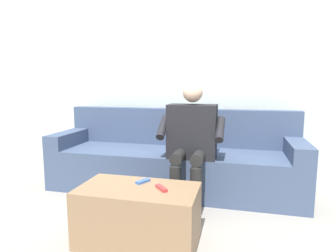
% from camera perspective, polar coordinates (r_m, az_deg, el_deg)
% --- Properties ---
extents(ground_plane, '(8.00, 8.00, 0.00)m').
position_cam_1_polar(ground_plane, '(2.61, -2.52, -17.48)').
color(ground_plane, gray).
extents(back_wall, '(5.65, 0.06, 2.69)m').
position_cam_1_polar(back_wall, '(3.59, 3.22, 11.64)').
color(back_wall, silver).
rests_on(back_wall, ground).
extents(couch, '(2.65, 0.77, 0.86)m').
position_cam_1_polar(couch, '(3.16, 1.20, -7.13)').
color(couch, '#3D4C6B').
rests_on(couch, ground).
extents(coffee_table, '(0.84, 0.46, 0.41)m').
position_cam_1_polar(coffee_table, '(2.16, -5.91, -17.22)').
color(coffee_table, '#8C6B4C').
rests_on(coffee_table, ground).
extents(person_solo_seated, '(0.61, 0.51, 1.16)m').
position_cam_1_polar(person_solo_seated, '(2.69, 4.65, -2.00)').
color(person_solo_seated, black).
rests_on(person_solo_seated, ground).
extents(remote_blue, '(0.09, 0.12, 0.02)m').
position_cam_1_polar(remote_blue, '(2.17, -4.95, -10.91)').
color(remote_blue, '#3860B7').
rests_on(remote_blue, coffee_table).
extents(remote_red, '(0.11, 0.12, 0.02)m').
position_cam_1_polar(remote_red, '(2.03, -1.32, -12.26)').
color(remote_red, '#B73333').
rests_on(remote_red, coffee_table).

